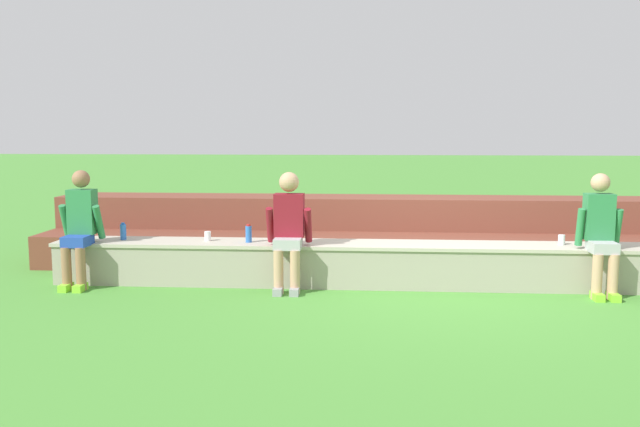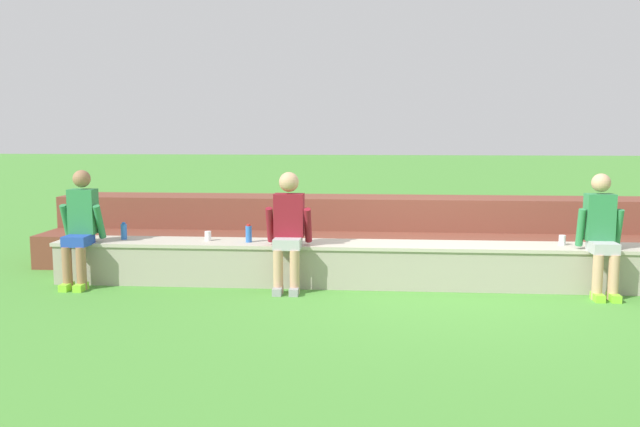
{
  "view_description": "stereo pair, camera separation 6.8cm",
  "coord_description": "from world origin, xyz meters",
  "px_view_note": "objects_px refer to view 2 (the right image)",
  "views": [
    {
      "loc": [
        -0.85,
        -7.43,
        1.83
      ],
      "look_at": [
        -1.41,
        0.28,
        0.84
      ],
      "focal_mm": 37.44,
      "sensor_mm": 36.0,
      "label": 1
    },
    {
      "loc": [
        -0.78,
        -7.43,
        1.83
      ],
      "look_at": [
        -1.41,
        0.28,
        0.84
      ],
      "focal_mm": 37.44,
      "sensor_mm": 36.0,
      "label": 2
    }
  ],
  "objects_px": {
    "plastic_cup_right_end": "(562,240)",
    "plastic_cup_middle": "(208,236)",
    "water_bottle_center_gap": "(124,231)",
    "water_bottle_near_right": "(249,234)",
    "person_far_left": "(80,225)",
    "person_left_of_center": "(288,227)",
    "person_center": "(601,232)"
  },
  "relations": [
    {
      "from": "person_far_left",
      "to": "plastic_cup_middle",
      "type": "bearing_deg",
      "value": 12.43
    },
    {
      "from": "plastic_cup_right_end",
      "to": "plastic_cup_middle",
      "type": "bearing_deg",
      "value": -179.61
    },
    {
      "from": "plastic_cup_middle",
      "to": "water_bottle_near_right",
      "type": "bearing_deg",
      "value": -7.08
    },
    {
      "from": "water_bottle_near_right",
      "to": "plastic_cup_middle",
      "type": "bearing_deg",
      "value": 172.92
    },
    {
      "from": "person_far_left",
      "to": "water_bottle_center_gap",
      "type": "relative_size",
      "value": 6.49
    },
    {
      "from": "person_left_of_center",
      "to": "plastic_cup_middle",
      "type": "bearing_deg",
      "value": 162.08
    },
    {
      "from": "water_bottle_near_right",
      "to": "water_bottle_center_gap",
      "type": "distance_m",
      "value": 1.55
    },
    {
      "from": "person_far_left",
      "to": "water_bottle_center_gap",
      "type": "height_order",
      "value": "person_far_left"
    },
    {
      "from": "water_bottle_near_right",
      "to": "plastic_cup_right_end",
      "type": "relative_size",
      "value": 1.86
    },
    {
      "from": "person_center",
      "to": "water_bottle_near_right",
      "type": "relative_size",
      "value": 6.24
    },
    {
      "from": "person_left_of_center",
      "to": "water_bottle_near_right",
      "type": "relative_size",
      "value": 6.24
    },
    {
      "from": "person_center",
      "to": "plastic_cup_right_end",
      "type": "height_order",
      "value": "person_center"
    },
    {
      "from": "plastic_cup_right_end",
      "to": "plastic_cup_middle",
      "type": "height_order",
      "value": "plastic_cup_right_end"
    },
    {
      "from": "person_center",
      "to": "plastic_cup_middle",
      "type": "height_order",
      "value": "person_center"
    },
    {
      "from": "person_far_left",
      "to": "person_center",
      "type": "height_order",
      "value": "person_far_left"
    },
    {
      "from": "person_far_left",
      "to": "water_bottle_center_gap",
      "type": "xyz_separation_m",
      "value": [
        0.39,
        0.33,
        -0.12
      ]
    },
    {
      "from": "person_left_of_center",
      "to": "person_center",
      "type": "distance_m",
      "value": 3.45
    },
    {
      "from": "water_bottle_center_gap",
      "to": "plastic_cup_right_end",
      "type": "height_order",
      "value": "water_bottle_center_gap"
    },
    {
      "from": "person_center",
      "to": "water_bottle_center_gap",
      "type": "height_order",
      "value": "person_center"
    },
    {
      "from": "water_bottle_center_gap",
      "to": "plastic_cup_middle",
      "type": "height_order",
      "value": "water_bottle_center_gap"
    },
    {
      "from": "person_center",
      "to": "plastic_cup_middle",
      "type": "xyz_separation_m",
      "value": [
        -4.46,
        0.31,
        -0.15
      ]
    },
    {
      "from": "person_far_left",
      "to": "plastic_cup_right_end",
      "type": "xyz_separation_m",
      "value": [
        5.57,
        0.34,
        -0.16
      ]
    },
    {
      "from": "person_center",
      "to": "person_far_left",
      "type": "bearing_deg",
      "value": -179.97
    },
    {
      "from": "person_far_left",
      "to": "person_left_of_center",
      "type": "bearing_deg",
      "value": -0.28
    },
    {
      "from": "person_far_left",
      "to": "plastic_cup_right_end",
      "type": "relative_size",
      "value": 11.68
    },
    {
      "from": "water_bottle_near_right",
      "to": "water_bottle_center_gap",
      "type": "relative_size",
      "value": 1.03
    },
    {
      "from": "plastic_cup_right_end",
      "to": "plastic_cup_middle",
      "type": "relative_size",
      "value": 1.01
    },
    {
      "from": "plastic_cup_right_end",
      "to": "person_far_left",
      "type": "bearing_deg",
      "value": -176.47
    },
    {
      "from": "person_left_of_center",
      "to": "water_bottle_center_gap",
      "type": "distance_m",
      "value": 2.08
    },
    {
      "from": "person_left_of_center",
      "to": "water_bottle_near_right",
      "type": "xyz_separation_m",
      "value": [
        -0.51,
        0.26,
        -0.12
      ]
    },
    {
      "from": "person_left_of_center",
      "to": "water_bottle_near_right",
      "type": "bearing_deg",
      "value": 152.4
    },
    {
      "from": "water_bottle_center_gap",
      "to": "plastic_cup_right_end",
      "type": "bearing_deg",
      "value": 0.18
    }
  ]
}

